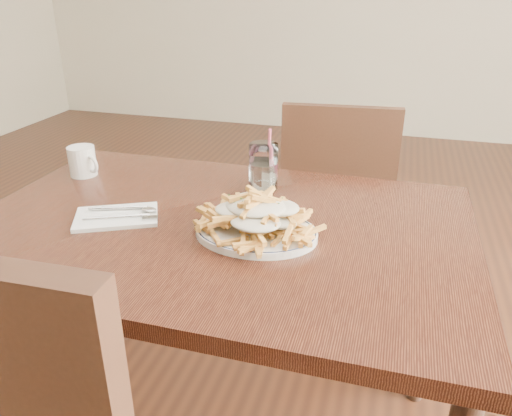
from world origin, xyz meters
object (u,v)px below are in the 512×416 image
(chair_far, at_px, (336,198))
(fries_plate, at_px, (256,232))
(water_glass, at_px, (263,169))
(loaded_fries, at_px, (256,212))
(coffee_mug, at_px, (83,161))
(table, at_px, (219,250))

(chair_far, xyz_separation_m, fries_plate, (-0.09, -0.83, 0.25))
(fries_plate, distance_m, water_glass, 0.29)
(chair_far, xyz_separation_m, water_glass, (-0.15, -0.55, 0.30))
(fries_plate, distance_m, loaded_fries, 0.05)
(coffee_mug, bearing_deg, loaded_fries, -20.75)
(loaded_fries, xyz_separation_m, coffee_mug, (-0.60, 0.23, -0.02))
(table, distance_m, loaded_fries, 0.18)
(chair_far, bearing_deg, coffee_mug, -138.69)
(table, relative_size, coffee_mug, 11.09)
(table, distance_m, chair_far, 0.83)
(fries_plate, relative_size, loaded_fries, 1.24)
(water_glass, relative_size, coffee_mug, 1.62)
(loaded_fries, distance_m, water_glass, 0.28)
(coffee_mug, bearing_deg, chair_far, 41.31)
(chair_far, relative_size, water_glass, 5.08)
(table, xyz_separation_m, water_glass, (0.05, 0.24, 0.14))
(fries_plate, xyz_separation_m, water_glass, (-0.06, 0.28, 0.05))
(loaded_fries, xyz_separation_m, water_glass, (-0.06, 0.28, -0.00))
(chair_far, height_order, water_glass, water_glass)
(table, bearing_deg, water_glass, 78.34)
(fries_plate, bearing_deg, loaded_fries, 180.00)
(table, relative_size, chair_far, 1.35)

